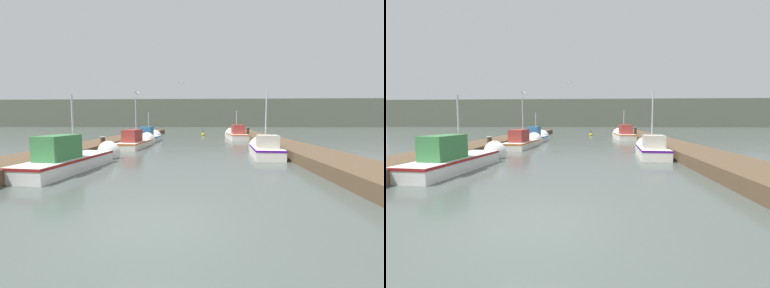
% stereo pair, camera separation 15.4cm
% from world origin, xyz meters
% --- Properties ---
extents(ground_plane, '(200.00, 200.00, 0.00)m').
position_xyz_m(ground_plane, '(0.00, 0.00, 0.00)').
color(ground_plane, '#47514C').
extents(dock_left, '(2.55, 40.00, 0.54)m').
position_xyz_m(dock_left, '(-6.77, 16.00, 0.27)').
color(dock_left, brown).
rests_on(dock_left, ground_plane).
extents(dock_right, '(2.55, 40.00, 0.54)m').
position_xyz_m(dock_right, '(6.77, 16.00, 0.27)').
color(dock_right, brown).
rests_on(dock_right, ground_plane).
extents(distant_shore_ridge, '(120.00, 16.00, 7.83)m').
position_xyz_m(distant_shore_ridge, '(0.00, 74.84, 3.91)').
color(distant_shore_ridge, '#565B4C').
rests_on(distant_shore_ridge, ground_plane).
extents(fishing_boat_0, '(2.05, 6.20, 3.62)m').
position_xyz_m(fishing_boat_0, '(-4.59, 5.77, 0.46)').
color(fishing_boat_0, silver).
rests_on(fishing_boat_0, ground_plane).
extents(fishing_boat_1, '(1.81, 4.60, 4.24)m').
position_xyz_m(fishing_boat_1, '(4.63, 10.25, 0.42)').
color(fishing_boat_1, silver).
rests_on(fishing_boat_1, ground_plane).
extents(fishing_boat_2, '(1.84, 5.87, 4.40)m').
position_xyz_m(fishing_boat_2, '(-4.29, 14.93, 0.41)').
color(fishing_boat_2, silver).
rests_on(fishing_boat_2, ground_plane).
extents(fishing_boat_3, '(1.80, 4.94, 3.35)m').
position_xyz_m(fishing_boat_3, '(-4.39, 19.67, 0.41)').
color(fishing_boat_3, silver).
rests_on(fishing_boat_3, ground_plane).
extents(fishing_boat_4, '(2.06, 6.08, 3.63)m').
position_xyz_m(fishing_boat_4, '(4.46, 23.58, 0.48)').
color(fishing_boat_4, silver).
rests_on(fishing_boat_4, ground_plane).
extents(mooring_piling_0, '(0.33, 0.33, 1.08)m').
position_xyz_m(mooring_piling_0, '(-5.42, 10.74, 0.55)').
color(mooring_piling_0, '#473523').
rests_on(mooring_piling_0, ground_plane).
extents(mooring_piling_1, '(0.27, 0.27, 1.30)m').
position_xyz_m(mooring_piling_1, '(-5.45, 6.86, 0.66)').
color(mooring_piling_1, '#473523').
rests_on(mooring_piling_1, ground_plane).
extents(mooring_piling_2, '(0.33, 0.33, 1.36)m').
position_xyz_m(mooring_piling_2, '(5.65, 22.63, 0.69)').
color(mooring_piling_2, '#473523').
rests_on(mooring_piling_2, ground_plane).
extents(mooring_piling_3, '(0.36, 0.36, 1.27)m').
position_xyz_m(mooring_piling_3, '(5.34, 23.44, 0.64)').
color(mooring_piling_3, '#473523').
rests_on(mooring_piling_3, ground_plane).
extents(channel_buoy, '(0.45, 0.45, 0.95)m').
position_xyz_m(channel_buoy, '(0.80, 28.92, 0.13)').
color(channel_buoy, gold).
rests_on(channel_buoy, ground_plane).
extents(seagull_lead, '(0.33, 0.55, 0.12)m').
position_xyz_m(seagull_lead, '(-3.20, 11.02, 3.82)').
color(seagull_lead, white).
extents(seagull_1, '(0.55, 0.29, 0.12)m').
position_xyz_m(seagull_1, '(-1.11, 18.97, 5.55)').
color(seagull_1, white).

